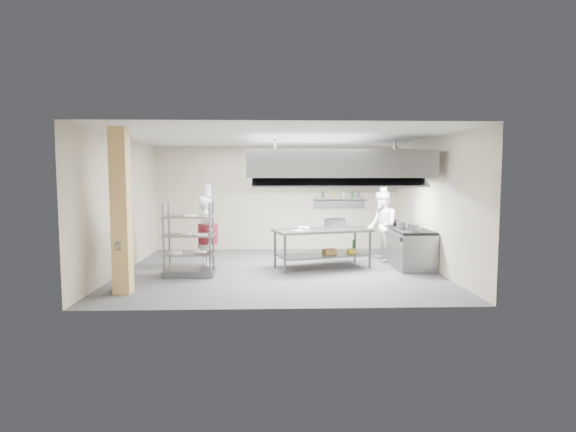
{
  "coord_description": "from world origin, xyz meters",
  "views": [
    {
      "loc": [
        -0.17,
        -10.08,
        2.12
      ],
      "look_at": [
        0.2,
        0.2,
        1.22
      ],
      "focal_mm": 28.0,
      "sensor_mm": 36.0,
      "label": 1
    }
  ],
  "objects_px": {
    "chef_plating": "(123,242)",
    "griddle": "(335,223)",
    "island": "(322,248)",
    "chef_line": "(382,226)",
    "stockpot": "(402,226)",
    "cooking_range": "(407,248)",
    "chef_head": "(206,231)",
    "pass_rack": "(189,239)"
  },
  "relations": [
    {
      "from": "chef_line",
      "to": "griddle",
      "type": "distance_m",
      "value": 1.35
    },
    {
      "from": "pass_rack",
      "to": "cooking_range",
      "type": "xyz_separation_m",
      "value": [
        5.03,
        1.01,
        -0.37
      ]
    },
    {
      "from": "pass_rack",
      "to": "griddle",
      "type": "xyz_separation_m",
      "value": [
        3.29,
        1.09,
        0.22
      ]
    },
    {
      "from": "island",
      "to": "chef_line",
      "type": "height_order",
      "value": "chef_line"
    },
    {
      "from": "chef_head",
      "to": "chef_line",
      "type": "distance_m",
      "value": 4.36
    },
    {
      "from": "chef_line",
      "to": "stockpot",
      "type": "bearing_deg",
      "value": 16.89
    },
    {
      "from": "chef_head",
      "to": "stockpot",
      "type": "relative_size",
      "value": 6.62
    },
    {
      "from": "stockpot",
      "to": "pass_rack",
      "type": "bearing_deg",
      "value": -171.1
    },
    {
      "from": "pass_rack",
      "to": "chef_line",
      "type": "xyz_separation_m",
      "value": [
        4.55,
        1.58,
        0.1
      ]
    },
    {
      "from": "stockpot",
      "to": "chef_plating",
      "type": "bearing_deg",
      "value": -162.67
    },
    {
      "from": "cooking_range",
      "to": "chef_plating",
      "type": "relative_size",
      "value": 1.13
    },
    {
      "from": "chef_head",
      "to": "griddle",
      "type": "distance_m",
      "value": 3.08
    },
    {
      "from": "island",
      "to": "chef_plating",
      "type": "relative_size",
      "value": 1.26
    },
    {
      "from": "chef_line",
      "to": "chef_plating",
      "type": "bearing_deg",
      "value": -66.02
    },
    {
      "from": "griddle",
      "to": "chef_line",
      "type": "bearing_deg",
      "value": -14.98
    },
    {
      "from": "chef_head",
      "to": "chef_line",
      "type": "relative_size",
      "value": 0.94
    },
    {
      "from": "chef_plating",
      "to": "stockpot",
      "type": "bearing_deg",
      "value": 100.39
    },
    {
      "from": "chef_head",
      "to": "chef_plating",
      "type": "distance_m",
      "value": 2.45
    },
    {
      "from": "cooking_range",
      "to": "chef_line",
      "type": "height_order",
      "value": "chef_line"
    },
    {
      "from": "cooking_range",
      "to": "griddle",
      "type": "height_order",
      "value": "griddle"
    },
    {
      "from": "chef_head",
      "to": "stockpot",
      "type": "height_order",
      "value": "chef_head"
    },
    {
      "from": "island",
      "to": "pass_rack",
      "type": "xyz_separation_m",
      "value": [
        -2.95,
        -0.78,
        0.34
      ]
    },
    {
      "from": "island",
      "to": "stockpot",
      "type": "xyz_separation_m",
      "value": [
        1.87,
        -0.02,
        0.53
      ]
    },
    {
      "from": "griddle",
      "to": "chef_head",
      "type": "bearing_deg",
      "value": 145.17
    },
    {
      "from": "stockpot",
      "to": "cooking_range",
      "type": "bearing_deg",
      "value": 51.01
    },
    {
      "from": "chef_plating",
      "to": "cooking_range",
      "type": "bearing_deg",
      "value": 102.04
    },
    {
      "from": "island",
      "to": "chef_head",
      "type": "distance_m",
      "value": 2.77
    },
    {
      "from": "chef_head",
      "to": "cooking_range",
      "type": "bearing_deg",
      "value": -116.75
    },
    {
      "from": "griddle",
      "to": "stockpot",
      "type": "relative_size",
      "value": 1.63
    },
    {
      "from": "chef_plating",
      "to": "island",
      "type": "bearing_deg",
      "value": 107.99
    },
    {
      "from": "pass_rack",
      "to": "cooking_range",
      "type": "distance_m",
      "value": 5.14
    },
    {
      "from": "island",
      "to": "stockpot",
      "type": "relative_size",
      "value": 8.86
    },
    {
      "from": "pass_rack",
      "to": "chef_line",
      "type": "bearing_deg",
      "value": 19.28
    },
    {
      "from": "pass_rack",
      "to": "chef_plating",
      "type": "bearing_deg",
      "value": -133.77
    },
    {
      "from": "chef_plating",
      "to": "chef_line",
      "type": "bearing_deg",
      "value": 108.44
    },
    {
      "from": "island",
      "to": "chef_line",
      "type": "distance_m",
      "value": 1.84
    },
    {
      "from": "chef_plating",
      "to": "griddle",
      "type": "xyz_separation_m",
      "value": [
        4.32,
        2.17,
        0.12
      ]
    },
    {
      "from": "chef_plating",
      "to": "stockpot",
      "type": "height_order",
      "value": "chef_plating"
    },
    {
      "from": "chef_plating",
      "to": "griddle",
      "type": "bearing_deg",
      "value": 109.69
    },
    {
      "from": "cooking_range",
      "to": "stockpot",
      "type": "xyz_separation_m",
      "value": [
        -0.21,
        -0.26,
        0.57
      ]
    },
    {
      "from": "cooking_range",
      "to": "chef_head",
      "type": "bearing_deg",
      "value": 179.67
    },
    {
      "from": "griddle",
      "to": "island",
      "type": "bearing_deg",
      "value": -172.93
    }
  ]
}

